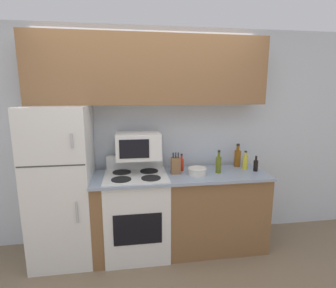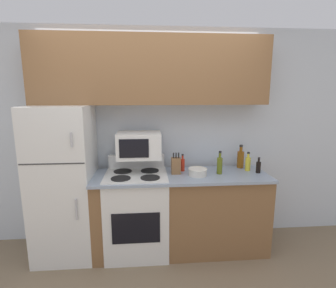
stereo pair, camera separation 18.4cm
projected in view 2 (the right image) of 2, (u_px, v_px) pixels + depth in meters
ground_plane at (154, 265)px, 2.80m from camera, size 12.00×12.00×0.00m
wall_back at (152, 137)px, 3.20m from camera, size 8.00×0.05×2.55m
lower_cabinets at (181, 212)px, 3.02m from camera, size 1.94×0.61×0.92m
refrigerator at (64, 183)px, 2.87m from camera, size 0.63×0.66×1.68m
upper_cabinets at (151, 71)px, 2.87m from camera, size 2.57×0.33×0.73m
stove at (137, 212)px, 2.96m from camera, size 0.68×0.60×1.09m
microwave at (139, 145)px, 2.92m from camera, size 0.48×0.35×0.29m
knife_block at (176, 166)px, 2.92m from camera, size 0.10×0.08×0.24m
bowl at (198, 172)px, 2.87m from camera, size 0.21×0.21×0.08m
bottle_cooking_spray at (248, 163)px, 3.04m from camera, size 0.06×0.06×0.22m
bottle_hot_sauce at (183, 164)px, 3.03m from camera, size 0.05×0.05×0.20m
bottle_soy_sauce at (258, 167)px, 2.96m from camera, size 0.05×0.05×0.18m
bottle_whiskey at (240, 159)px, 3.16m from camera, size 0.08×0.08×0.28m
bottle_olive_oil at (220, 165)px, 2.92m from camera, size 0.06×0.06×0.26m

